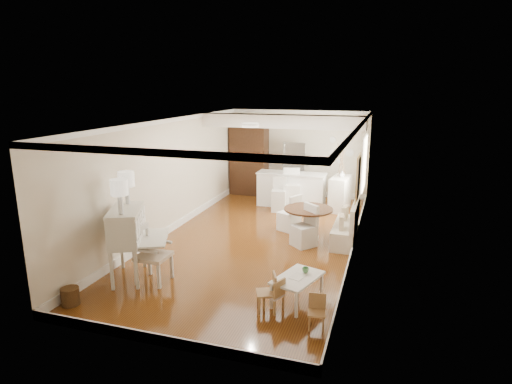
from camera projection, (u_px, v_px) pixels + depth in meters
The scene contains 20 objects.
room at pixel (263, 155), 9.98m from camera, with size 9.00×9.04×2.82m.
secretary_bureau at pixel (128, 244), 8.00m from camera, with size 1.07×1.09×1.37m, color silver.
gustavian_armchair at pixel (153, 255), 7.88m from camera, with size 0.60×0.60×1.05m, color beige.
wicker_basket at pixel (70, 296), 7.12m from camera, with size 0.30×0.30×0.30m, color #4C3117.
kids_table at pixel (297, 290), 7.17m from camera, with size 0.57×0.94×0.47m, color white.
kids_chair_a at pixel (266, 292), 6.89m from camera, with size 0.31×0.31×0.65m, color #A2784A.
kids_chair_b at pixel (274, 294), 6.89m from camera, with size 0.28×0.28×0.58m, color #AD824F.
kids_chair_c at pixel (317, 312), 6.39m from camera, with size 0.26×0.26×0.54m, color #A5794B.
banquette at pixel (345, 222), 9.93m from camera, with size 0.52×1.60×0.98m, color silver.
dining_table at pixel (308, 224), 10.07m from camera, with size 1.14×1.14×0.78m, color #4B2B18.
slip_chair_near at pixel (304, 226), 9.67m from camera, with size 0.46×0.48×0.96m, color silver.
slip_chair_far at pixel (289, 212), 10.74m from camera, with size 0.44×0.46×0.93m, color white.
breakfast_counter at pixel (291, 190), 12.88m from camera, with size 2.05×0.65×1.03m, color white.
bar_stool_left at pixel (279, 195), 12.36m from camera, with size 0.40×0.40×1.00m, color white.
bar_stool_right at pixel (292, 189), 12.54m from camera, with size 0.48×0.48×1.21m, color white.
pantry_cabinet at pixel (249, 160), 14.23m from camera, with size 1.20×0.60×2.30m, color #381E11.
fridge at pixel (305, 171), 13.70m from camera, with size 0.75×0.65×1.80m, color silver.
sideboard at pixel (340, 193), 12.51m from camera, with size 0.46×1.03×0.99m, color white.
pencil_cup at pixel (306, 270), 7.27m from camera, with size 0.11×0.11×0.09m, color #63AA6B.
branch_vase at pixel (342, 174), 12.37m from camera, with size 0.17×0.17×0.18m, color silver.
Camera 1 is at (2.87, -9.15, 3.56)m, focal length 30.00 mm.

